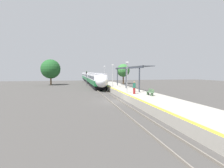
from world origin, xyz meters
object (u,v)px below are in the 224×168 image
train (90,77)px  railway_signal (87,77)px  lamppost_near (127,75)px  person_waiting (134,87)px  platform_bench (151,92)px  lamppost_far (104,73)px  lamppost_mid (113,74)px

train → railway_signal: size_ratio=14.45×
lamppost_near → person_waiting: bearing=-57.6°
person_waiting → railway_signal: railway_signal is taller
platform_bench → lamppost_near: bearing=127.4°
lamppost_far → train: bearing=96.3°
platform_bench → person_waiting: bearing=130.2°
railway_signal → lamppost_near: size_ratio=0.91×
train → platform_bench: train is taller
person_waiting → lamppost_far: bearing=92.0°
railway_signal → lamppost_far: size_ratio=0.91×
person_waiting → lamppost_near: bearing=122.4°
platform_bench → lamppost_mid: 13.60m
train → platform_bench: (4.57, -42.84, -0.75)m
train → lamppost_near: (2.18, -39.72, 1.52)m
person_waiting → lamppost_mid: (-0.74, 11.23, 1.79)m
train → platform_bench: bearing=-83.9°
railway_signal → lamppost_near: lamppost_near is taller
train → person_waiting: bearing=-85.9°
person_waiting → lamppost_far: (-0.74, 21.30, 1.79)m
train → person_waiting: 40.99m
train → lamppost_mid: bearing=-85.8°
lamppost_mid → lamppost_far: bearing=90.0°
train → lamppost_near: size_ratio=13.08×
person_waiting → lamppost_near: 2.26m
railway_signal → lamppost_near: bearing=-81.1°
train → lamppost_mid: lamppost_mid is taller
railway_signal → person_waiting: bearing=-80.0°
lamppost_far → lamppost_near: bearing=-90.0°
lamppost_near → lamppost_far: (0.00, 20.14, 0.00)m
person_waiting → lamppost_near: lamppost_near is taller
person_waiting → lamppost_mid: size_ratio=0.38×
lamppost_far → railway_signal: bearing=122.0°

